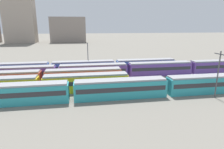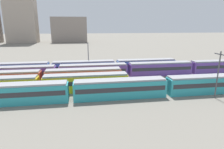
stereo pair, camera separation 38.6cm
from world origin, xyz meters
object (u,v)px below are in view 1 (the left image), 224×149
object	(u,v)px
train_track_0	(121,88)
train_track_2	(0,80)
catenary_pole_2	(218,72)
catenary_pole_1	(88,55)
train_track_3	(128,70)
train_track_4	(50,68)

from	to	relation	value
train_track_0	train_track_2	bearing A→B (deg)	158.03
catenary_pole_2	train_track_0	bearing A→B (deg)	170.56
train_track_0	catenary_pole_1	world-z (taller)	catenary_pole_1
train_track_3	catenary_pole_2	distance (m)	23.02
catenary_pole_1	catenary_pole_2	size ratio (longest dim) A/B	0.95
train_track_3	catenary_pole_2	xyz separation A→B (m)	(13.10, -18.65, 3.23)
train_track_2	train_track_4	bearing A→B (deg)	47.30
train_track_3	train_track_2	bearing A→B (deg)	-170.48
train_track_0	catenary_pole_2	distance (m)	18.85
train_track_0	train_track_2	size ratio (longest dim) A/B	1.68
catenary_pole_2	catenary_pole_1	bearing A→B (deg)	131.05
train_track_2	catenary_pole_1	size ratio (longest dim) A/B	6.38
train_track_4	catenary_pole_1	distance (m)	11.77
train_track_2	catenary_pole_2	xyz separation A→B (m)	(44.11, -13.45, 3.23)
train_track_3	train_track_4	size ratio (longest dim) A/B	1.51
catenary_pole_1	catenary_pole_2	distance (m)	35.93
train_track_3	train_track_4	bearing A→B (deg)	166.35
train_track_2	catenary_pole_1	bearing A→B (deg)	33.65
train_track_3	train_track_4	xyz separation A→B (m)	(-21.41, 5.20, 0.00)
train_track_4	catenary_pole_2	bearing A→B (deg)	-34.65
train_track_0	train_track_4	world-z (taller)	same
train_track_2	train_track_3	world-z (taller)	same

